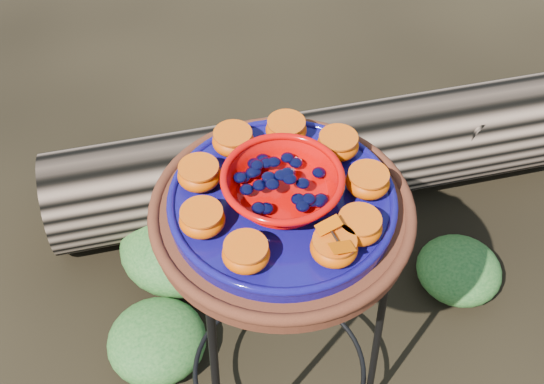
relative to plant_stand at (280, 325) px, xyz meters
name	(u,v)px	position (x,y,z in m)	size (l,w,h in m)	color
plant_stand	(280,325)	(0.00, 0.00, 0.00)	(0.44, 0.44, 0.70)	black
terracotta_saucer	(282,214)	(0.00, 0.00, 0.37)	(0.45, 0.45, 0.04)	#461E11
cobalt_plate	(282,203)	(0.00, 0.00, 0.40)	(0.38, 0.38, 0.03)	#09033F
red_bowl	(282,187)	(0.00, 0.00, 0.44)	(0.19, 0.19, 0.05)	#CE0603
glass_gems	(283,170)	(0.00, 0.00, 0.48)	(0.15, 0.15, 0.03)	black
orange_half_0	(334,248)	(0.03, -0.14, 0.43)	(0.07, 0.07, 0.04)	#BC3400
orange_half_1	(359,227)	(0.08, -0.12, 0.43)	(0.07, 0.07, 0.04)	#BC3400
orange_half_2	(368,182)	(0.14, -0.04, 0.43)	(0.07, 0.07, 0.04)	#BC3400
orange_half_3	(338,145)	(0.13, 0.06, 0.43)	(0.07, 0.07, 0.04)	#BC3400
orange_half_4	(286,130)	(0.06, 0.13, 0.43)	(0.07, 0.07, 0.04)	#BC3400
orange_half_5	(233,141)	(-0.03, 0.14, 0.43)	(0.07, 0.07, 0.04)	#BC3400
orange_half_6	(199,175)	(-0.12, 0.08, 0.43)	(0.07, 0.07, 0.04)	#BC3400
orange_half_7	(202,220)	(-0.14, -0.01, 0.43)	(0.07, 0.07, 0.04)	#BC3400
orange_half_8	(246,254)	(-0.10, -0.10, 0.43)	(0.07, 0.07, 0.04)	#BC3400
butterfly	(335,237)	(0.03, -0.14, 0.46)	(0.08, 0.05, 0.01)	#CA4900
driftwood_log	(315,159)	(0.37, 0.60, -0.20)	(1.58, 0.42, 0.30)	black
foliage_left	(157,340)	(-0.24, 0.24, -0.29)	(0.26, 0.26, 0.13)	#134216
foliage_right	(459,269)	(0.60, 0.13, -0.29)	(0.24, 0.24, 0.12)	#134216
foliage_back	(181,242)	(-0.09, 0.49, -0.26)	(0.35, 0.35, 0.18)	#134216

